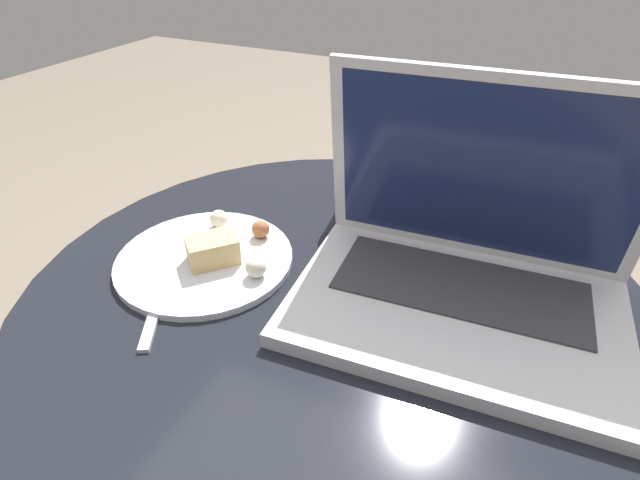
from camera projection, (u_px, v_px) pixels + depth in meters
The scene contains 6 objects.
table at pixel (333, 361), 0.67m from camera, with size 0.75×0.75×0.53m.
napkin at pixel (198, 257), 0.65m from camera, with size 0.21×0.19×0.00m.
laptop at pixel (464, 264), 0.56m from camera, with size 0.38×0.26×0.25m.
beer_glass at pixel (366, 142), 0.74m from camera, with size 0.06×0.06×0.18m.
snack_plate at pixel (209, 256), 0.64m from camera, with size 0.23×0.23×0.04m.
fork at pixel (161, 291), 0.59m from camera, with size 0.10×0.15×0.00m.
Camera 1 is at (0.19, -0.43, 0.91)m, focal length 28.00 mm.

